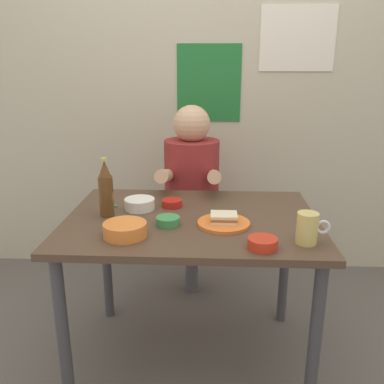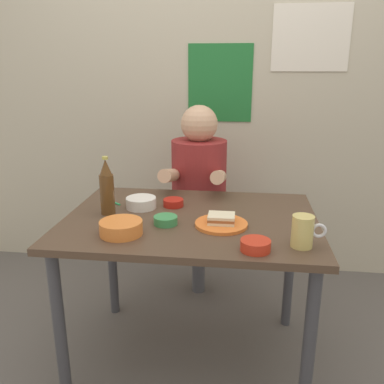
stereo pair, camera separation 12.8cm
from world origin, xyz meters
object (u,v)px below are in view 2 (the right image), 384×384
at_px(stool, 199,240).
at_px(beer_mug, 303,231).
at_px(person_seated, 199,175).
at_px(plate_orange, 221,224).
at_px(dining_table, 191,237).
at_px(beer_bottle, 106,189).
at_px(sandwich, 221,219).
at_px(dip_bowl_green, 166,220).

relative_size(stool, beer_mug, 3.57).
bearing_deg(person_seated, plate_orange, -76.42).
xyz_separation_m(dining_table, beer_mug, (0.45, -0.25, 0.15)).
xyz_separation_m(stool, beer_bottle, (-0.34, -0.63, 0.51)).
relative_size(dining_table, beer_bottle, 4.20).
xyz_separation_m(plate_orange, sandwich, (0.00, 0.00, 0.02)).
bearing_deg(stool, person_seated, -90.00).
distance_m(plate_orange, beer_mug, 0.35).
xyz_separation_m(stool, plate_orange, (0.17, -0.72, 0.40)).
distance_m(stool, person_seated, 0.42).
bearing_deg(dip_bowl_green, dining_table, 46.11).
relative_size(plate_orange, sandwich, 2.00).
bearing_deg(dining_table, sandwich, -31.61).
relative_size(dining_table, plate_orange, 5.00).
bearing_deg(sandwich, beer_mug, -28.78).
relative_size(plate_orange, beer_bottle, 0.84).
height_order(person_seated, dip_bowl_green, person_seated).
height_order(stool, sandwich, sandwich).
xyz_separation_m(beer_mug, beer_bottle, (-0.82, 0.25, 0.06)).
height_order(beer_mug, dip_bowl_green, beer_mug).
distance_m(sandwich, dip_bowl_green, 0.23).
xyz_separation_m(beer_mug, dip_bowl_green, (-0.54, 0.16, -0.04)).
bearing_deg(stool, beer_bottle, -118.42).
height_order(beer_mug, beer_bottle, beer_bottle).
bearing_deg(beer_bottle, sandwich, -8.95).
xyz_separation_m(dining_table, sandwich, (0.14, -0.09, 0.13)).
height_order(plate_orange, beer_bottle, beer_bottle).
bearing_deg(beer_mug, dip_bowl_green, 163.78).
height_order(dining_table, person_seated, person_seated).
bearing_deg(sandwich, dining_table, 148.39).
relative_size(dining_table, beer_mug, 8.73).
height_order(person_seated, plate_orange, person_seated).
bearing_deg(person_seated, beer_mug, -61.36).
bearing_deg(dip_bowl_green, sandwich, 2.79).
relative_size(beer_mug, dip_bowl_green, 1.26).
bearing_deg(beer_mug, dining_table, 150.32).
height_order(stool, person_seated, person_seated).
height_order(dining_table, sandwich, sandwich).
distance_m(person_seated, dip_bowl_green, 0.72).
distance_m(stool, beer_bottle, 0.88).
bearing_deg(sandwich, plate_orange, -90.00).
xyz_separation_m(plate_orange, beer_mug, (0.31, -0.17, 0.05)).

